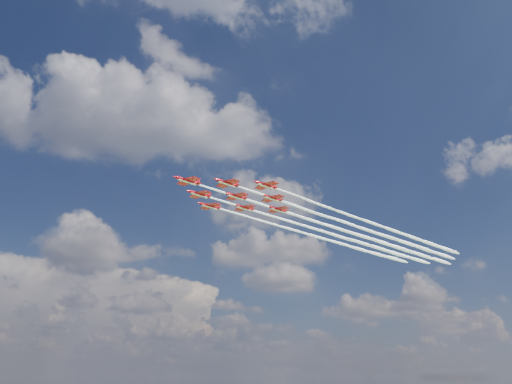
% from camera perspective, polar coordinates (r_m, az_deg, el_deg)
% --- Properties ---
extents(jet_lead, '(116.80, 88.73, 2.33)m').
position_cam_1_polar(jet_lead, '(191.91, 9.13, -4.07)').
color(jet_lead, '#B70A15').
extents(jet_row2_port, '(116.80, 88.73, 2.33)m').
position_cam_1_polar(jet_row2_port, '(195.70, 12.34, -4.17)').
color(jet_row2_port, '#B70A15').
extents(jet_row2_starb, '(116.80, 88.73, 2.33)m').
position_cam_1_polar(jet_row2_starb, '(202.95, 9.28, -4.96)').
color(jet_row2_starb, '#B70A15').
extents(jet_row3_port, '(116.80, 88.73, 2.33)m').
position_cam_1_polar(jet_row3_port, '(200.06, 15.41, -4.26)').
color(jet_row3_port, '#B70A15').
extents(jet_row3_centre, '(116.80, 88.73, 2.33)m').
position_cam_1_polar(jet_row3_centre, '(206.75, 12.31, -5.04)').
color(jet_row3_centre, '#B70A15').
extents(jet_row3_starb, '(116.80, 88.73, 2.33)m').
position_cam_1_polar(jet_row3_starb, '(214.03, 9.41, -5.76)').
color(jet_row3_starb, '#B70A15').
extents(jet_row4_port, '(116.80, 88.73, 2.33)m').
position_cam_1_polar(jet_row4_port, '(211.10, 15.23, -5.11)').
color(jet_row4_port, '#B70A15').
extents(jet_row4_starb, '(116.80, 88.73, 2.33)m').
position_cam_1_polar(jet_row4_starb, '(217.85, 12.29, -5.82)').
color(jet_row4_starb, '#B70A15').
extents(jet_tail, '(116.80, 88.73, 2.33)m').
position_cam_1_polar(jet_tail, '(222.18, 15.07, -5.87)').
color(jet_tail, '#B70A15').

